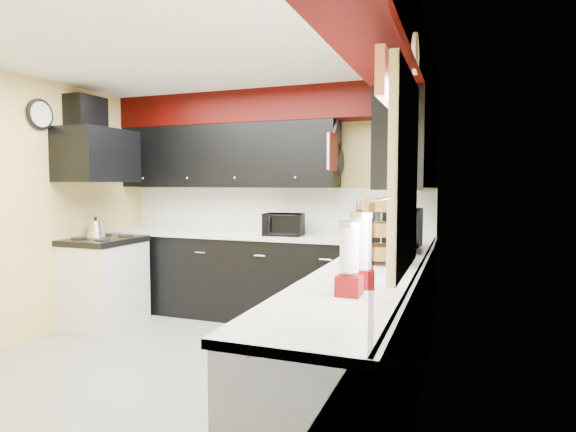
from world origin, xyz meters
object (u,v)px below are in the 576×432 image
object	(u,v)px
utensil_crock	(360,231)
microwave	(391,229)
knife_block	(362,228)
toaster_oven	(283,224)
kettle	(96,229)

from	to	relation	value
utensil_crock	microwave	bearing A→B (deg)	-60.64
knife_block	microwave	bearing A→B (deg)	-49.28
toaster_oven	kettle	size ratio (longest dim) A/B	2.11
toaster_oven	knife_block	xyz separation A→B (m)	(0.84, 0.02, -0.01)
knife_block	utensil_crock	bearing A→B (deg)	171.60
utensil_crock	kettle	size ratio (longest dim) A/B	0.81
microwave	kettle	distance (m)	3.13
toaster_oven	kettle	xyz separation A→B (m)	(-1.90, -0.65, -0.05)
utensil_crock	knife_block	xyz separation A→B (m)	(0.02, -0.01, 0.03)
utensil_crock	knife_block	size ratio (longest dim) A/B	0.72
microwave	knife_block	xyz separation A→B (m)	(-0.39, 0.72, -0.06)
toaster_oven	microwave	world-z (taller)	microwave
toaster_oven	utensil_crock	xyz separation A→B (m)	(0.82, 0.03, -0.04)
microwave	utensil_crock	world-z (taller)	microwave
knife_block	toaster_oven	bearing A→B (deg)	-166.04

